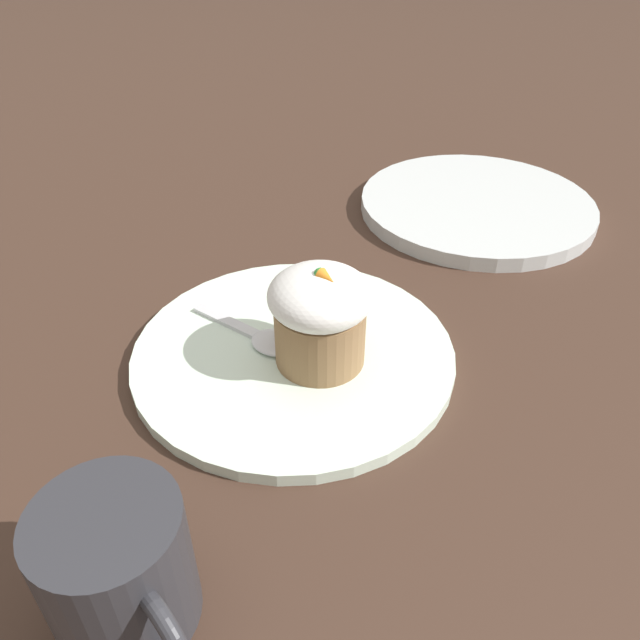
% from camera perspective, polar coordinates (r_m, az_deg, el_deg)
% --- Properties ---
extents(ground_plane, '(4.00, 4.00, 0.00)m').
position_cam_1_polar(ground_plane, '(0.53, -2.41, -3.48)').
color(ground_plane, '#3D281E').
extents(dessert_plate, '(0.27, 0.27, 0.01)m').
position_cam_1_polar(dessert_plate, '(0.53, -2.43, -3.04)').
color(dessert_plate, silver).
rests_on(dessert_plate, ground_plane).
extents(carrot_cake, '(0.08, 0.08, 0.09)m').
position_cam_1_polar(carrot_cake, '(0.48, 0.00, 0.46)').
color(carrot_cake, olive).
rests_on(carrot_cake, dessert_plate).
extents(spoon, '(0.11, 0.04, 0.01)m').
position_cam_1_polar(spoon, '(0.53, -5.20, -1.60)').
color(spoon, silver).
rests_on(spoon, dessert_plate).
extents(coffee_cup, '(0.11, 0.08, 0.09)m').
position_cam_1_polar(coffee_cup, '(0.37, -17.85, -20.97)').
color(coffee_cup, '#2D2D33').
rests_on(coffee_cup, ground_plane).
extents(side_plate, '(0.27, 0.27, 0.02)m').
position_cam_1_polar(side_plate, '(0.77, 14.11, 10.12)').
color(side_plate, silver).
rests_on(side_plate, ground_plane).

